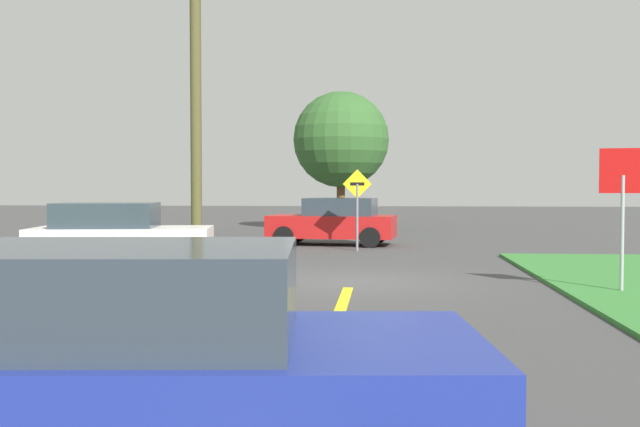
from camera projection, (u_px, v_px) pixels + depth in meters
The scene contains 9 objects.
ground_plane at pixel (350, 281), 15.40m from camera, with size 120.00×120.00×0.00m, color #414141.
lane_stripe_center at pixel (315, 382), 7.43m from camera, with size 0.20×14.00×0.01m, color yellow.
stop_sign at pixel (623, 190), 13.44m from camera, with size 0.83×0.16×2.72m.
parked_car_near_building at pixel (118, 236), 17.66m from camera, with size 4.49×2.51×1.62m.
car_behind_on_main_road at pixel (159, 369), 4.78m from camera, with size 4.27×2.47×1.62m.
car_approaching_junction at pixel (334, 222), 25.04m from camera, with size 4.51×2.46×1.62m.
utility_pole_mid at pixel (196, 107), 22.54m from camera, with size 1.78×0.53×8.78m.
direction_sign at pixel (357, 200), 22.64m from camera, with size 0.90×0.18×2.55m.
oak_tree_left at pixel (341, 140), 33.53m from camera, with size 4.43×4.43×6.40m.
Camera 1 is at (0.70, -15.33, 2.01)m, focal length 40.79 mm.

